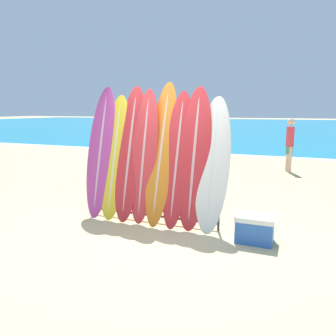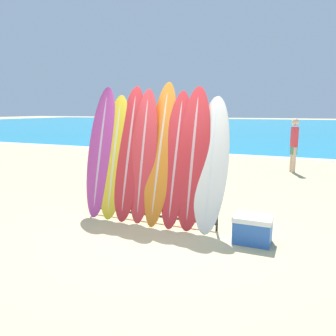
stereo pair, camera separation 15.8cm
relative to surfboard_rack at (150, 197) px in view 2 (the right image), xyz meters
name	(u,v)px [view 2 (the right image)]	position (x,y,z in m)	size (l,w,h in m)	color
ground_plane	(157,230)	(0.28, -0.35, -0.45)	(160.00, 160.00, 0.00)	tan
ocean_water	(289,126)	(0.28, 38.63, -0.45)	(120.00, 60.00, 0.01)	teal
surfboard_rack	(150,197)	(0.00, 0.00, 0.00)	(2.48, 0.04, 0.83)	#28282D
surfboard_slot_0	(101,151)	(-1.07, 0.07, 0.76)	(0.56, 0.71, 2.43)	#B23D8E
surfboard_slot_1	(115,157)	(-0.76, 0.06, 0.68)	(0.57, 0.67, 2.27)	yellow
surfboard_slot_2	(129,153)	(-0.46, 0.08, 0.76)	(0.56, 0.75, 2.43)	red
surfboard_slot_3	(143,156)	(-0.16, 0.05, 0.73)	(0.50, 0.62, 2.37)	red
surfboard_slot_4	(160,153)	(0.15, 0.11, 0.79)	(0.51, 0.87, 2.49)	orange
surfboard_slot_5	(176,159)	(0.46, 0.08, 0.71)	(0.49, 0.74, 2.33)	red
surfboard_slot_6	(193,158)	(0.76, 0.07, 0.74)	(0.56, 0.66, 2.39)	red
surfboard_slot_7	(211,164)	(1.09, 0.06, 0.66)	(0.57, 0.71, 2.22)	silver
person_near_water	(122,151)	(-2.17, 2.63, 0.41)	(0.27, 0.21, 1.58)	#A87A5B
person_mid_beach	(294,143)	(2.12, 6.11, 0.49)	(0.25, 0.29, 1.73)	beige
person_far_left	(169,140)	(-2.12, 5.87, 0.45)	(0.28, 0.22, 1.66)	tan
cooler_box	(253,229)	(1.84, -0.25, -0.24)	(0.57, 0.41, 0.42)	#2D60B7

